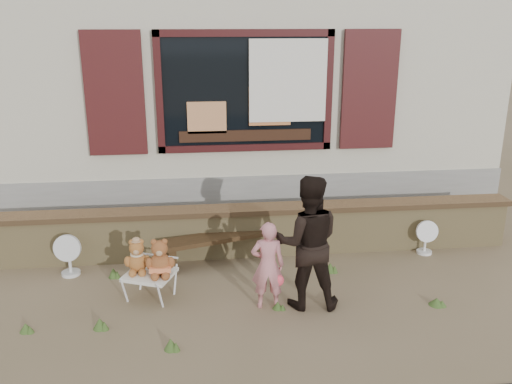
{
  "coord_description": "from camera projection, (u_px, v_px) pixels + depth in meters",
  "views": [
    {
      "loc": [
        -0.71,
        -5.7,
        3.04
      ],
      "look_at": [
        0.0,
        0.6,
        1.0
      ],
      "focal_mm": 38.0,
      "sensor_mm": 36.0,
      "label": 1
    }
  ],
  "objects": [
    {
      "name": "ground",
      "position": [
        262.0,
        288.0,
        6.41
      ],
      "size": [
        80.0,
        80.0,
        0.0
      ],
      "primitive_type": "plane",
      "color": "brown",
      "rests_on": "ground"
    },
    {
      "name": "shopfront",
      "position": [
        232.0,
        77.0,
        10.04
      ],
      "size": [
        8.04,
        5.13,
        4.0
      ],
      "color": "#BAB096",
      "rests_on": "ground"
    },
    {
      "name": "brick_wall",
      "position": [
        253.0,
        230.0,
        7.25
      ],
      "size": [
        7.1,
        0.36,
        0.67
      ],
      "color": "tan",
      "rests_on": "ground"
    },
    {
      "name": "bench",
      "position": [
        219.0,
        242.0,
        6.99
      ],
      "size": [
        1.53,
        0.74,
        0.38
      ],
      "rotation": [
        0.0,
        0.0,
        0.3
      ],
      "color": "#302011",
      "rests_on": "ground"
    },
    {
      "name": "folding_chair",
      "position": [
        150.0,
        275.0,
        6.09
      ],
      "size": [
        0.65,
        0.61,
        0.31
      ],
      "rotation": [
        0.0,
        0.0,
        -0.39
      ],
      "color": "silver",
      "rests_on": "ground"
    },
    {
      "name": "teddy_bear_left",
      "position": [
        137.0,
        255.0,
        6.05
      ],
      "size": [
        0.37,
        0.34,
        0.4
      ],
      "primitive_type": null,
      "rotation": [
        0.0,
        0.0,
        -0.39
      ],
      "color": "brown",
      "rests_on": "folding_chair"
    },
    {
      "name": "teddy_bear_right",
      "position": [
        160.0,
        257.0,
        5.97
      ],
      "size": [
        0.4,
        0.38,
        0.44
      ],
      "primitive_type": null,
      "rotation": [
        0.0,
        0.0,
        -0.39
      ],
      "color": "brown",
      "rests_on": "folding_chair"
    },
    {
      "name": "child",
      "position": [
        268.0,
        265.0,
        5.84
      ],
      "size": [
        0.39,
        0.28,
        1.0
      ],
      "primitive_type": "imported",
      "rotation": [
        0.0,
        0.0,
        3.04
      ],
      "color": "#DA8287",
      "rests_on": "ground"
    },
    {
      "name": "adult",
      "position": [
        308.0,
        242.0,
        5.81
      ],
      "size": [
        0.78,
        0.64,
        1.49
      ],
      "primitive_type": "imported",
      "rotation": [
        0.0,
        0.0,
        3.03
      ],
      "color": "black",
      "rests_on": "ground"
    },
    {
      "name": "fan_left",
      "position": [
        69.0,
        255.0,
        6.65
      ],
      "size": [
        0.34,
        0.23,
        0.54
      ],
      "rotation": [
        0.0,
        0.0,
        -0.12
      ],
      "color": "silver",
      "rests_on": "ground"
    },
    {
      "name": "fan_right",
      "position": [
        426.0,
        237.0,
        7.28
      ],
      "size": [
        0.3,
        0.2,
        0.48
      ],
      "rotation": [
        0.0,
        0.0,
        -0.07
      ],
      "color": "white",
      "rests_on": "ground"
    },
    {
      "name": "grass_tufts",
      "position": [
        224.0,
        302.0,
        5.98
      ],
      "size": [
        4.53,
        1.75,
        0.13
      ],
      "color": "#3B5622",
      "rests_on": "ground"
    }
  ]
}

